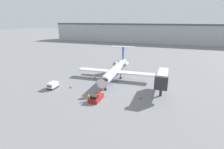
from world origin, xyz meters
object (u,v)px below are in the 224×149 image
pushback_tug (96,98)px  traffic_cone_right (141,97)px  airplane_main (115,70)px  jet_bridge (162,78)px  worker_by_wing (95,77)px  worker_near_tug (89,97)px  traffic_cone_left (70,87)px  luggage_cart (53,85)px

pushback_tug → traffic_cone_right: pushback_tug is taller
airplane_main → jet_bridge: airplane_main is taller
traffic_cone_right → worker_by_wing: bearing=150.3°
worker_near_tug → jet_bridge: (16.72, 10.90, 3.50)m
worker_near_tug → traffic_cone_left: worker_near_tug is taller
luggage_cart → worker_near_tug: bearing=-16.0°
airplane_main → luggage_cart: (-14.57, -14.51, -2.19)m
jet_bridge → traffic_cone_right: bearing=-131.2°
traffic_cone_right → jet_bridge: 8.18m
worker_by_wing → traffic_cone_left: size_ratio=2.45×
worker_near_tug → traffic_cone_right: worker_near_tug is taller
worker_by_wing → worker_near_tug: bearing=-70.6°
traffic_cone_left → traffic_cone_right: 21.04m
airplane_main → jet_bridge: 17.58m
worker_near_tug → traffic_cone_left: 10.79m
traffic_cone_right → jet_bridge: size_ratio=0.07×
airplane_main → worker_by_wing: bearing=-155.7°
traffic_cone_left → traffic_cone_right: traffic_cone_right is taller
traffic_cone_left → worker_near_tug: bearing=-33.5°
luggage_cart → jet_bridge: bearing=12.9°
traffic_cone_left → jet_bridge: bearing=10.9°
airplane_main → traffic_cone_right: (11.16, -12.86, -2.76)m
airplane_main → traffic_cone_right: 17.25m
pushback_tug → traffic_cone_left: bearing=154.6°
airplane_main → worker_near_tug: bearing=-92.8°
airplane_main → worker_near_tug: size_ratio=14.75×
airplane_main → jet_bridge: bearing=-25.5°
airplane_main → traffic_cone_right: airplane_main is taller
airplane_main → luggage_cart: 20.68m
worker_by_wing → traffic_cone_right: 20.19m
airplane_main → worker_by_wing: size_ratio=16.10×
traffic_cone_left → worker_by_wing: bearing=70.0°
airplane_main → luggage_cart: bearing=-135.1°
traffic_cone_right → luggage_cart: bearing=-176.3°
luggage_cart → traffic_cone_right: luggage_cart is taller
luggage_cart → traffic_cone_right: (25.73, 1.65, -0.57)m
airplane_main → luggage_cart: airplane_main is taller
airplane_main → worker_near_tug: 18.58m
airplane_main → worker_by_wing: (-6.38, -2.88, -2.26)m
worker_near_tug → traffic_cone_right: size_ratio=2.41×
airplane_main → pushback_tug: bearing=-87.6°
pushback_tug → worker_near_tug: (-1.62, -0.91, 0.31)m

